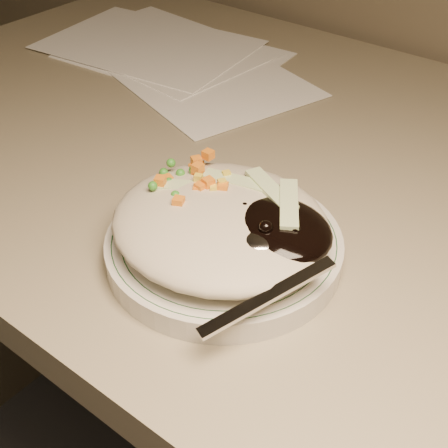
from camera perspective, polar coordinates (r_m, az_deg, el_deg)
The scene contains 5 objects.
desk at distance 0.79m, azimuth 11.64°, elevation -8.93°, with size 1.40×0.70×0.74m.
plate at distance 0.55m, azimuth 0.00°, elevation -2.14°, with size 0.21×0.21×0.02m, color silver.
plate_rim at distance 0.55m, azimuth 0.00°, elevation -1.33°, with size 0.20×0.20×0.00m.
meal at distance 0.53m, azimuth 0.31°, elevation 0.26°, with size 0.21×0.19×0.05m.
papers at distance 0.95m, azimuth -4.86°, elevation 15.17°, with size 0.47×0.30×0.00m.
Camera 1 is at (0.21, 0.87, 1.10)m, focal length 50.00 mm.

